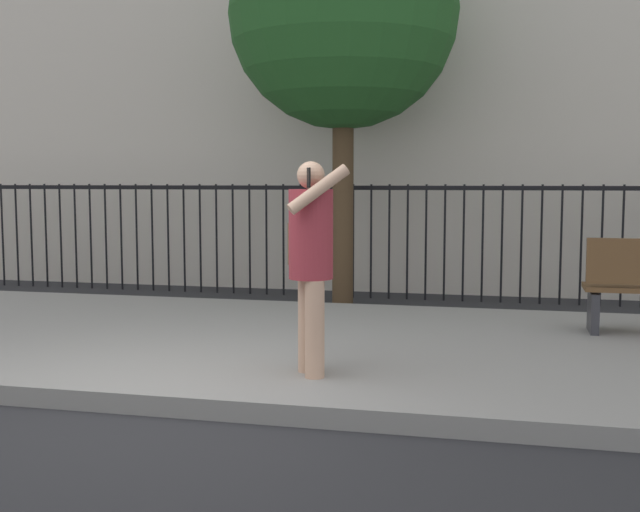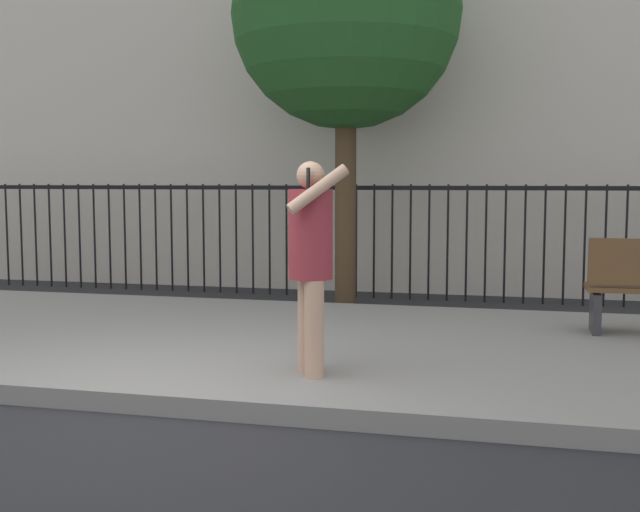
# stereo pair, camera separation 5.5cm
# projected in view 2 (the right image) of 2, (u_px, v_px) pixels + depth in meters

# --- Properties ---
(ground_plane) EXTENTS (60.00, 60.00, 0.00)m
(ground_plane) POSITION_uv_depth(u_px,v_px,m) (139.00, 415.00, 5.54)
(ground_plane) COLOR #28282B
(sidewalk) EXTENTS (28.00, 4.40, 0.15)m
(sidewalk) POSITION_uv_depth(u_px,v_px,m) (243.00, 343.00, 7.66)
(sidewalk) COLOR gray
(sidewalk) RESTS_ON ground
(iron_fence) EXTENTS (12.03, 0.04, 1.60)m
(iron_fence) POSITION_uv_depth(u_px,v_px,m) (330.00, 225.00, 11.15)
(iron_fence) COLOR black
(iron_fence) RESTS_ON ground
(pedestrian_on_phone) EXTENTS (0.60, 0.72, 1.64)m
(pedestrian_on_phone) POSITION_uv_depth(u_px,v_px,m) (310.00, 252.00, 6.04)
(pedestrian_on_phone) COLOR tan
(pedestrian_on_phone) RESTS_ON sidewalk
(street_tree_near) EXTENTS (2.95, 2.95, 5.25)m
(street_tree_near) POSITION_uv_depth(u_px,v_px,m) (346.00, 15.00, 10.04)
(street_tree_near) COLOR #4C3823
(street_tree_near) RESTS_ON ground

